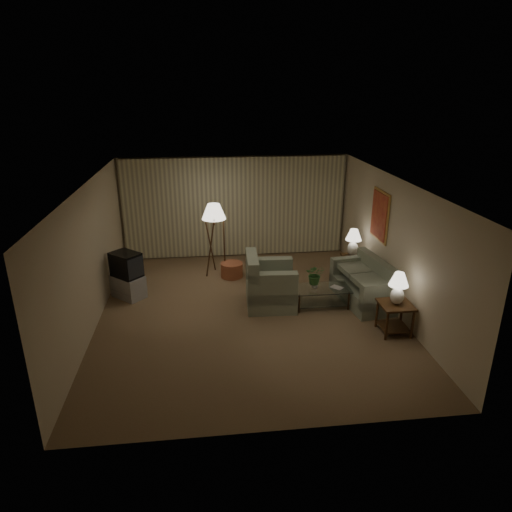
{
  "coord_description": "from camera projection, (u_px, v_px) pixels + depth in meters",
  "views": [
    {
      "loc": [
        -0.83,
        -8.4,
        4.4
      ],
      "look_at": [
        0.23,
        0.6,
        1.0
      ],
      "focal_mm": 32.0,
      "sensor_mm": 36.0,
      "label": 1
    }
  ],
  "objects": [
    {
      "name": "flowers",
      "position": [
        315.0,
        273.0,
        9.43
      ],
      "size": [
        0.46,
        0.42,
        0.43
      ],
      "primitive_type": "imported",
      "rotation": [
        0.0,
        0.0,
        -0.24
      ],
      "color": "#386F31",
      "rests_on": "vase"
    },
    {
      "name": "armchair",
      "position": [
        271.0,
        286.0,
        9.6
      ],
      "size": [
        1.17,
        1.12,
        0.89
      ],
      "rotation": [
        0.0,
        0.0,
        1.52
      ],
      "color": "gray",
      "rests_on": "ground"
    },
    {
      "name": "vase",
      "position": [
        315.0,
        285.0,
        9.53
      ],
      "size": [
        0.15,
        0.15,
        0.14
      ],
      "primitive_type": "imported",
      "rotation": [
        0.0,
        0.0,
        0.11
      ],
      "color": "white",
      "rests_on": "coffee_table"
    },
    {
      "name": "ground",
      "position": [
        248.0,
        312.0,
        9.45
      ],
      "size": [
        7.0,
        7.0,
        0.0
      ],
      "primitive_type": "plane",
      "color": "#826248",
      "rests_on": "ground"
    },
    {
      "name": "tv_cabinet",
      "position": [
        128.0,
        286.0,
        10.04
      ],
      "size": [
        1.16,
        1.16,
        0.5
      ],
      "primitive_type": "cube",
      "rotation": [
        0.0,
        0.0,
        -0.75
      ],
      "color": "#9F9FA1",
      "rests_on": "ground"
    },
    {
      "name": "table_lamp_near",
      "position": [
        398.0,
        286.0,
        8.33
      ],
      "size": [
        0.36,
        0.36,
        0.63
      ],
      "color": "white",
      "rests_on": "side_table_near"
    },
    {
      "name": "floor_lamp",
      "position": [
        215.0,
        238.0,
        11.03
      ],
      "size": [
        0.58,
        0.58,
        1.78
      ],
      "color": "#331C0E",
      "rests_on": "ground"
    },
    {
      "name": "room_shell",
      "position": [
        242.0,
        211.0,
        10.24
      ],
      "size": [
        6.04,
        7.02,
        2.72
      ],
      "color": "beige",
      "rests_on": "ground"
    },
    {
      "name": "ottoman",
      "position": [
        232.0,
        270.0,
        11.13
      ],
      "size": [
        0.67,
        0.67,
        0.36
      ],
      "primitive_type": "cylinder",
      "rotation": [
        0.0,
        0.0,
        0.3
      ],
      "color": "#A05436",
      "rests_on": "ground"
    },
    {
      "name": "table_lamp_far",
      "position": [
        353.0,
        240.0,
        10.74
      ],
      "size": [
        0.38,
        0.38,
        0.65
      ],
      "color": "white",
      "rests_on": "side_table_far"
    },
    {
      "name": "side_table_far",
      "position": [
        352.0,
        263.0,
        10.95
      ],
      "size": [
        0.48,
        0.4,
        0.6
      ],
      "color": "#331C0E",
      "rests_on": "ground"
    },
    {
      "name": "crt_tv",
      "position": [
        126.0,
        265.0,
        9.86
      ],
      "size": [
        1.07,
        1.07,
        0.53
      ],
      "primitive_type": "cube",
      "rotation": [
        0.0,
        0.0,
        -0.75
      ],
      "color": "black",
      "rests_on": "tv_cabinet"
    },
    {
      "name": "book",
      "position": [
        334.0,
        289.0,
        9.5
      ],
      "size": [
        0.3,
        0.3,
        0.02
      ],
      "primitive_type": "imported",
      "rotation": [
        0.0,
        0.0,
        0.69
      ],
      "color": "olive",
      "rests_on": "coffee_table"
    },
    {
      "name": "side_table_near",
      "position": [
        395.0,
        313.0,
        8.52
      ],
      "size": [
        0.59,
        0.59,
        0.6
      ],
      "color": "#331C0E",
      "rests_on": "ground"
    },
    {
      "name": "sofa",
      "position": [
        363.0,
        286.0,
        9.78
      ],
      "size": [
        1.89,
        1.26,
        0.74
      ],
      "rotation": [
        0.0,
        0.0,
        -1.44
      ],
      "color": "gray",
      "rests_on": "ground"
    },
    {
      "name": "coffee_table",
      "position": [
        321.0,
        294.0,
        9.62
      ],
      "size": [
        1.18,
        0.65,
        0.41
      ],
      "color": "silver",
      "rests_on": "ground"
    }
  ]
}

